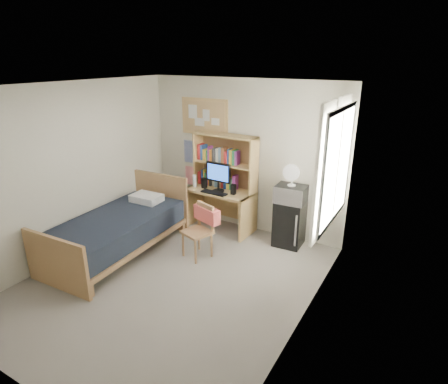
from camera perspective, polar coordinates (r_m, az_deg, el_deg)
The scene contains 26 objects.
floor at distance 5.36m, azimuth -7.88°, elevation -13.40°, with size 3.60×4.20×0.02m, color gray.
ceiling at distance 4.50m, azimuth -9.51°, elevation 15.62°, with size 3.60×4.20×0.02m, color silver.
wall_back at distance 6.46m, azimuth 3.04°, elevation 5.42°, with size 3.60×0.04×2.60m, color beige.
wall_front at distance 3.55m, azimuth -30.47°, elevation -10.28°, with size 3.60×0.04×2.60m, color beige.
wall_left at distance 6.02m, azimuth -22.20°, elevation 2.85°, with size 0.04×4.20×2.60m, color beige.
wall_right at distance 3.97m, azimuth 12.27°, elevation -4.64°, with size 0.04×4.20×2.60m, color beige.
window_unit at distance 4.97m, azimuth 16.40°, elevation 3.74°, with size 0.10×1.40×1.70m, color white.
curtain_left at distance 4.61m, azimuth 14.78°, elevation 2.63°, with size 0.04×0.55×1.70m, color white.
curtain_right at distance 5.36m, azimuth 17.18°, elevation 4.80°, with size 0.04×0.55×1.70m, color white.
bulletin_board at distance 6.70m, azimuth -2.98°, elevation 11.38°, with size 0.94×0.03×0.64m, color tan.
poster_wave at distance 7.02m, azimuth -5.06°, elevation 6.14°, with size 0.30×0.01×0.42m, color #263B98.
poster_japan at distance 7.14m, azimuth -4.94°, elevation 2.48°, with size 0.28×0.01×0.36m, color #EB2940.
desk at distance 6.63m, azimuth -0.54°, elevation -2.68°, with size 1.17×0.59×0.73m, color tan.
desk_chair at distance 5.71m, azimuth -4.15°, elevation -6.07°, with size 0.42×0.42×0.84m, color #AC7F51.
mini_fridge at distance 6.17m, azimuth 9.94°, elevation -4.69°, with size 0.44×0.44×0.75m, color black.
bed at distance 6.09m, azimuth -15.94°, elevation -6.30°, with size 1.10×2.20×0.61m, color black.
hutch at distance 6.47m, azimuth 0.16°, elevation 4.64°, with size 1.16×0.30×0.95m, color tan.
monitor at distance 6.37m, azimuth -0.86°, elevation 2.25°, with size 0.47×0.04×0.50m, color black.
keyboard at distance 6.34m, azimuth -1.55°, elevation -0.12°, with size 0.46×0.15×0.02m, color black.
speaker_left at distance 6.58m, azimuth -3.03°, elevation 1.36°, with size 0.07×0.07×0.18m, color black.
speaker_right at distance 6.27m, azimuth 1.44°, elevation 0.40°, with size 0.07×0.07×0.18m, color black.
water_bottle at distance 6.65m, azimuth -4.50°, elevation 1.71°, with size 0.07×0.07×0.22m, color white.
hoodie at distance 5.72m, azimuth -2.63°, elevation -3.41°, with size 0.48×0.15×0.23m, color #F8665E.
microwave at distance 5.96m, azimuth 10.17°, elevation -0.29°, with size 0.47×0.35×0.27m, color silver.
desk_fan at distance 5.87m, azimuth 10.35°, elevation 2.42°, with size 0.26×0.26×0.32m, color white.
pillow at distance 6.46m, azimuth -11.71°, elevation -0.90°, with size 0.49×0.35×0.12m, color white.
Camera 1 is at (2.84, -3.47, 2.93)m, focal length 30.00 mm.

